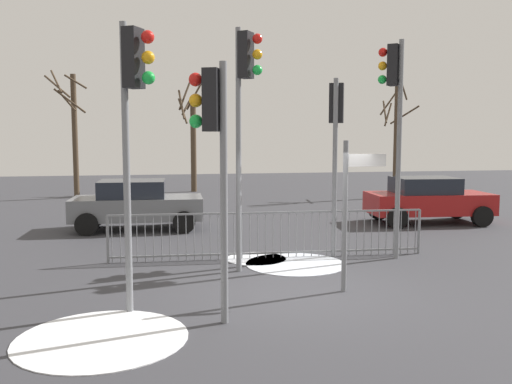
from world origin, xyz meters
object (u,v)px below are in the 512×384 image
(traffic_light_mid_right, at_px, (213,134))
(car_red_near, at_px, (427,199))
(traffic_light_rear_right, at_px, (245,95))
(traffic_light_rear_left, at_px, (133,102))
(traffic_light_mid_left, at_px, (394,100))
(traffic_light_foreground_right, at_px, (336,127))
(bare_tree_left, at_px, (73,130))
(bare_tree_right, at_px, (192,137))
(direction_sign_post, at_px, (349,207))
(bare_tree_centre, at_px, (396,133))
(car_grey_mid, at_px, (136,204))

(traffic_light_mid_right, bearing_deg, car_red_near, -21.24)
(traffic_light_rear_right, height_order, traffic_light_rear_left, traffic_light_rear_right)
(traffic_light_mid_left, xyz_separation_m, traffic_light_foreground_right, (-1.18, 0.48, -0.59))
(traffic_light_mid_left, bearing_deg, bare_tree_left, 71.90)
(bare_tree_right, bearing_deg, car_red_near, -59.00)
(traffic_light_foreground_right, xyz_separation_m, traffic_light_mid_right, (-3.24, -4.09, -0.16))
(traffic_light_foreground_right, bearing_deg, traffic_light_rear_right, -129.32)
(traffic_light_rear_right, xyz_separation_m, direction_sign_post, (1.59, -1.71, -2.07))
(bare_tree_right, bearing_deg, bare_tree_left, -161.68)
(traffic_light_foreground_right, relative_size, traffic_light_mid_right, 1.06)
(traffic_light_mid_left, distance_m, traffic_light_rear_right, 3.56)
(traffic_light_rear_left, distance_m, car_red_near, 11.77)
(traffic_light_foreground_right, xyz_separation_m, car_red_near, (4.42, 3.95, -2.22))
(traffic_light_mid_right, bearing_deg, bare_tree_centre, -10.54)
(car_red_near, bearing_deg, traffic_light_rear_right, -138.50)
(car_grey_mid, xyz_separation_m, bare_tree_centre, (11.18, 6.56, 2.11))
(traffic_light_rear_left, bearing_deg, bare_tree_right, -158.07)
(traffic_light_mid_right, distance_m, traffic_light_rear_left, 1.41)
(traffic_light_mid_left, distance_m, bare_tree_centre, 12.66)
(car_red_near, relative_size, car_grey_mid, 1.01)
(traffic_light_mid_right, distance_m, direction_sign_post, 3.08)
(traffic_light_mid_right, bearing_deg, traffic_light_foreground_right, -16.04)
(traffic_light_rear_right, xyz_separation_m, car_grey_mid, (-2.36, 5.61, -2.83))
(bare_tree_right, bearing_deg, traffic_light_foreground_right, -81.35)
(bare_tree_right, bearing_deg, bare_tree_centre, -25.18)
(traffic_light_rear_left, distance_m, direction_sign_post, 4.12)
(traffic_light_foreground_right, height_order, bare_tree_centre, bare_tree_centre)
(traffic_light_mid_right, height_order, bare_tree_left, bare_tree_left)
(traffic_light_foreground_right, relative_size, car_grey_mid, 1.06)
(traffic_light_rear_left, distance_m, car_grey_mid, 8.27)
(traffic_light_foreground_right, bearing_deg, traffic_light_mid_left, 1.59)
(traffic_light_rear_left, relative_size, bare_tree_left, 0.80)
(bare_tree_centre, bearing_deg, traffic_light_rear_left, -127.10)
(traffic_light_mid_left, height_order, bare_tree_right, bare_tree_right)
(car_grey_mid, bearing_deg, traffic_light_rear_right, -64.99)
(car_grey_mid, bearing_deg, bare_tree_right, 79.67)
(traffic_light_mid_right, distance_m, bare_tree_left, 18.00)
(traffic_light_mid_right, distance_m, car_grey_mid, 8.88)
(traffic_light_rear_left, xyz_separation_m, car_red_near, (8.81, 7.39, -2.54))
(traffic_light_rear_left, distance_m, bare_tree_right, 18.69)
(direction_sign_post, height_order, bare_tree_centre, bare_tree_centre)
(traffic_light_foreground_right, xyz_separation_m, traffic_light_rear_left, (-4.40, -3.43, 0.31))
(traffic_light_foreground_right, bearing_deg, traffic_light_mid_right, -104.81)
(traffic_light_mid_left, bearing_deg, traffic_light_rear_left, 157.25)
(direction_sign_post, bearing_deg, bare_tree_centre, 62.98)
(bare_tree_centre, bearing_deg, bare_tree_right, 154.82)
(traffic_light_mid_left, relative_size, traffic_light_rear_right, 0.99)
(traffic_light_mid_right, xyz_separation_m, traffic_light_rear_left, (-1.16, 0.66, 0.48))
(traffic_light_mid_left, height_order, traffic_light_foreground_right, traffic_light_mid_left)
(traffic_light_mid_left, bearing_deg, traffic_light_rear_right, 140.73)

